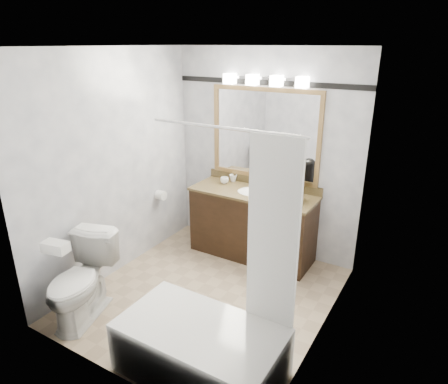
# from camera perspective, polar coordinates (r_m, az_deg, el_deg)

# --- Properties ---
(room) EXTENTS (2.42, 2.62, 2.52)m
(room) POSITION_cam_1_polar(r_m,az_deg,el_deg) (3.83, -2.56, 1.02)
(room) COLOR tan
(room) RESTS_ON ground
(vanity) EXTENTS (1.53, 0.58, 0.97)m
(vanity) POSITION_cam_1_polar(r_m,az_deg,el_deg) (4.95, 4.08, -4.41)
(vanity) COLOR black
(vanity) RESTS_ON ground
(mirror) EXTENTS (1.40, 0.04, 1.10)m
(mirror) POSITION_cam_1_polar(r_m,az_deg,el_deg) (4.84, 5.84, 8.19)
(mirror) COLOR #9F7A48
(mirror) RESTS_ON room
(vanity_light_bar) EXTENTS (1.02, 0.14, 0.12)m
(vanity_light_bar) POSITION_cam_1_polar(r_m,az_deg,el_deg) (4.70, 5.83, 15.63)
(vanity_light_bar) COLOR silver
(vanity_light_bar) RESTS_ON room
(accent_stripe) EXTENTS (2.40, 0.01, 0.06)m
(accent_stripe) POSITION_cam_1_polar(r_m,az_deg,el_deg) (4.76, 6.16, 15.28)
(accent_stripe) COLOR black
(accent_stripe) RESTS_ON room
(bathtub) EXTENTS (1.30, 0.75, 1.96)m
(bathtub) POSITION_cam_1_polar(r_m,az_deg,el_deg) (3.40, -2.82, -20.84)
(bathtub) COLOR white
(bathtub) RESTS_ON ground
(tp_roll) EXTENTS (0.11, 0.12, 0.12)m
(tp_roll) POSITION_cam_1_polar(r_m,az_deg,el_deg) (5.16, -9.01, -0.45)
(tp_roll) COLOR white
(tp_roll) RESTS_ON room
(toilet) EXTENTS (0.67, 0.90, 0.82)m
(toilet) POSITION_cam_1_polar(r_m,az_deg,el_deg) (4.11, -19.81, -11.86)
(toilet) COLOR white
(toilet) RESTS_ON ground
(tissue_box) EXTENTS (0.25, 0.17, 0.09)m
(tissue_box) POSITION_cam_1_polar(r_m,az_deg,el_deg) (3.79, -22.94, -7.24)
(tissue_box) COLOR white
(tissue_box) RESTS_ON toilet
(coffee_maker) EXTENTS (0.19, 0.24, 0.37)m
(coffee_maker) POSITION_cam_1_polar(r_m,az_deg,el_deg) (4.57, 10.12, 1.27)
(coffee_maker) COLOR black
(coffee_maker) RESTS_ON vanity
(cup_left) EXTENTS (0.14, 0.14, 0.08)m
(cup_left) POSITION_cam_1_polar(r_m,az_deg,el_deg) (5.06, 0.08, 1.68)
(cup_left) COLOR white
(cup_left) RESTS_ON vanity
(cup_right) EXTENTS (0.13, 0.13, 0.09)m
(cup_right) POSITION_cam_1_polar(r_m,az_deg,el_deg) (5.14, 1.32, 2.02)
(cup_right) COLOR white
(cup_right) RESTS_ON vanity
(soap_bottle_a) EXTENTS (0.06, 0.06, 0.12)m
(soap_bottle_a) POSITION_cam_1_polar(r_m,az_deg,el_deg) (4.95, 4.04, 1.39)
(soap_bottle_a) COLOR white
(soap_bottle_a) RESTS_ON vanity
(soap_bottle_b) EXTENTS (0.09, 0.09, 0.08)m
(soap_bottle_b) POSITION_cam_1_polar(r_m,az_deg,el_deg) (4.86, 7.30, 0.70)
(soap_bottle_b) COLOR white
(soap_bottle_b) RESTS_ON vanity
(soap_bar) EXTENTS (0.08, 0.06, 0.02)m
(soap_bar) POSITION_cam_1_polar(r_m,az_deg,el_deg) (4.90, 4.48, 0.61)
(soap_bar) COLOR beige
(soap_bar) RESTS_ON vanity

